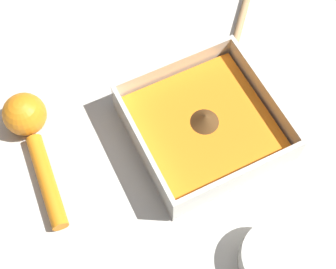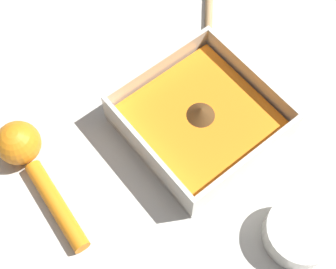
{
  "view_description": "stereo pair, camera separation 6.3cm",
  "coord_description": "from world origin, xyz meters",
  "px_view_note": "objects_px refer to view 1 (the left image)",
  "views": [
    {
      "loc": [
        0.26,
        -0.14,
        0.59
      ],
      "look_at": [
        0.01,
        -0.02,
        0.03
      ],
      "focal_mm": 50.0,
      "sensor_mm": 36.0,
      "label": 1
    },
    {
      "loc": [
        0.23,
        -0.2,
        0.59
      ],
      "look_at": [
        0.01,
        -0.02,
        0.03
      ],
      "focal_mm": 50.0,
      "sensor_mm": 36.0,
      "label": 2
    }
  ],
  "objects_px": {
    "spice_bowl": "(275,259)",
    "lemon_squeezer": "(30,129)",
    "square_dish": "(204,127)",
    "wooden_spoon": "(244,11)"
  },
  "relations": [
    {
      "from": "spice_bowl",
      "to": "lemon_squeezer",
      "type": "xyz_separation_m",
      "value": [
        -0.3,
        -0.21,
        0.01
      ]
    },
    {
      "from": "square_dish",
      "to": "spice_bowl",
      "type": "xyz_separation_m",
      "value": [
        0.2,
        -0.01,
        -0.0
      ]
    },
    {
      "from": "spice_bowl",
      "to": "wooden_spoon",
      "type": "bearing_deg",
      "value": 154.64
    },
    {
      "from": "square_dish",
      "to": "wooden_spoon",
      "type": "relative_size",
      "value": 1.17
    },
    {
      "from": "square_dish",
      "to": "lemon_squeezer",
      "type": "distance_m",
      "value": 0.24
    },
    {
      "from": "spice_bowl",
      "to": "wooden_spoon",
      "type": "distance_m",
      "value": 0.4
    },
    {
      "from": "square_dish",
      "to": "lemon_squeezer",
      "type": "height_order",
      "value": "same"
    },
    {
      "from": "spice_bowl",
      "to": "square_dish",
      "type": "bearing_deg",
      "value": 177.59
    },
    {
      "from": "spice_bowl",
      "to": "lemon_squeezer",
      "type": "height_order",
      "value": "lemon_squeezer"
    },
    {
      "from": "spice_bowl",
      "to": "wooden_spoon",
      "type": "xyz_separation_m",
      "value": [
        -0.36,
        0.17,
        -0.01
      ]
    }
  ]
}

